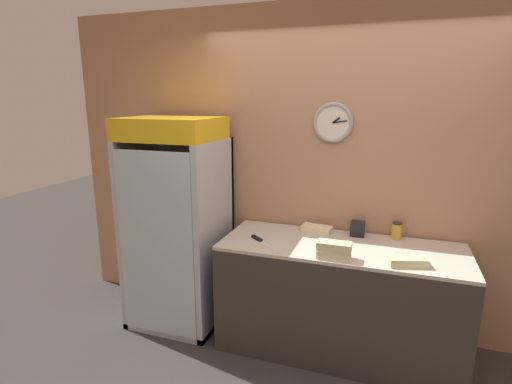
{
  "coord_description": "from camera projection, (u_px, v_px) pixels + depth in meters",
  "views": [
    {
      "loc": [
        0.32,
        -1.98,
        1.96
      ],
      "look_at": [
        -0.67,
        0.87,
        1.24
      ],
      "focal_mm": 28.0,
      "sensor_mm": 36.0,
      "label": 1
    }
  ],
  "objects": [
    {
      "name": "napkin_dispenser",
      "position": [
        358.0,
        229.0,
        3.2
      ],
      "size": [
        0.11,
        0.09,
        0.12
      ],
      "color": "black",
      "rests_on": "prep_counter"
    },
    {
      "name": "prep_counter",
      "position": [
        339.0,
        298.0,
        3.11
      ],
      "size": [
        1.81,
        0.71,
        0.87
      ],
      "color": "#332D28",
      "rests_on": "ground_plane"
    },
    {
      "name": "sandwich_flat_right",
      "position": [
        317.0,
        229.0,
        3.3
      ],
      "size": [
        0.26,
        0.15,
        0.05
      ],
      "color": "beige",
      "rests_on": "prep_counter"
    },
    {
      "name": "sandwich_flat_left",
      "position": [
        408.0,
        262.0,
        2.64
      ],
      "size": [
        0.27,
        0.18,
        0.06
      ],
      "color": "beige",
      "rests_on": "prep_counter"
    },
    {
      "name": "wall_back",
      "position": [
        351.0,
        173.0,
        3.26
      ],
      "size": [
        5.2,
        0.09,
        2.7
      ],
      "color": "#AD7A5B",
      "rests_on": "ground_plane"
    },
    {
      "name": "chefs_knife",
      "position": [
        261.0,
        241.0,
        3.07
      ],
      "size": [
        0.29,
        0.25,
        0.02
      ],
      "color": "silver",
      "rests_on": "prep_counter"
    },
    {
      "name": "sandwich_stack_middle",
      "position": [
        334.0,
        246.0,
        2.74
      ],
      "size": [
        0.23,
        0.11,
        0.06
      ],
      "color": "beige",
      "rests_on": "sandwich_stack_bottom"
    },
    {
      "name": "beverage_cooler",
      "position": [
        180.0,
        211.0,
        3.47
      ],
      "size": [
        0.76,
        0.71,
        1.8
      ],
      "color": "#B2B7BC",
      "rests_on": "ground_plane"
    },
    {
      "name": "condiment_jar",
      "position": [
        397.0,
        231.0,
        3.13
      ],
      "size": [
        0.08,
        0.08,
        0.14
      ],
      "color": "gold",
      "rests_on": "prep_counter"
    },
    {
      "name": "sandwich_stack_bottom",
      "position": [
        334.0,
        254.0,
        2.75
      ],
      "size": [
        0.24,
        0.13,
        0.06
      ],
      "color": "beige",
      "rests_on": "prep_counter"
    }
  ]
}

